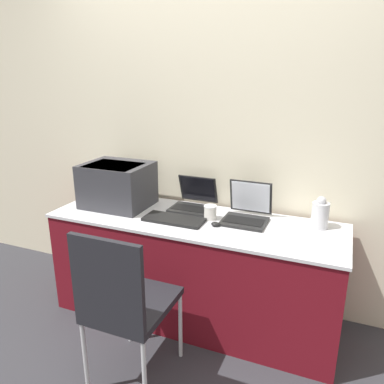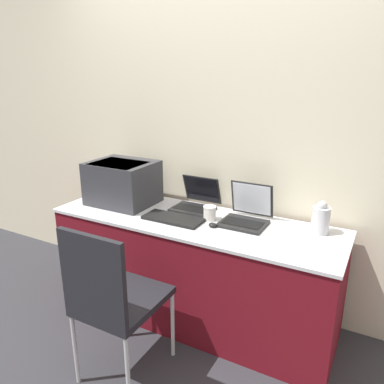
# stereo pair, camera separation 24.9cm
# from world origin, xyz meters

# --- Properties ---
(ground_plane) EXTENTS (14.00, 14.00, 0.00)m
(ground_plane) POSITION_xyz_m (0.00, 0.00, 0.00)
(ground_plane) COLOR #333338
(wall_back) EXTENTS (8.00, 0.05, 2.60)m
(wall_back) POSITION_xyz_m (0.00, 0.69, 1.30)
(wall_back) COLOR beige
(wall_back) RESTS_ON ground_plane
(table) EXTENTS (1.98, 0.63, 0.75)m
(table) POSITION_xyz_m (0.00, 0.30, 0.38)
(table) COLOR maroon
(table) RESTS_ON ground_plane
(printer) EXTENTS (0.47, 0.38, 0.32)m
(printer) POSITION_xyz_m (-0.62, 0.35, 0.92)
(printer) COLOR #333338
(printer) RESTS_ON table
(laptop_left) EXTENTS (0.29, 0.29, 0.22)m
(laptop_left) POSITION_xyz_m (-0.09, 0.51, 0.80)
(laptop_left) COLOR black
(laptop_left) RESTS_ON table
(laptop_right) EXTENTS (0.29, 0.30, 0.25)m
(laptop_right) POSITION_xyz_m (0.33, 0.43, 0.81)
(laptop_right) COLOR black
(laptop_right) RESTS_ON table
(external_keyboard) EXTENTS (0.40, 0.17, 0.02)m
(external_keyboard) POSITION_xyz_m (-0.11, 0.23, 0.76)
(external_keyboard) COLOR black
(external_keyboard) RESTS_ON table
(coffee_cup) EXTENTS (0.09, 0.09, 0.10)m
(coffee_cup) POSITION_xyz_m (0.10, 0.35, 0.80)
(coffee_cup) COLOR white
(coffee_cup) RESTS_ON table
(mouse) EXTENTS (0.06, 0.05, 0.03)m
(mouse) POSITION_xyz_m (0.17, 0.25, 0.77)
(mouse) COLOR black
(mouse) RESTS_ON table
(metal_pitcher) EXTENTS (0.11, 0.11, 0.21)m
(metal_pitcher) POSITION_xyz_m (0.79, 0.48, 0.84)
(metal_pitcher) COLOR silver
(metal_pitcher) RESTS_ON table
(chair) EXTENTS (0.40, 0.48, 0.96)m
(chair) POSITION_xyz_m (-0.10, -0.42, 0.55)
(chair) COLOR black
(chair) RESTS_ON ground_plane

